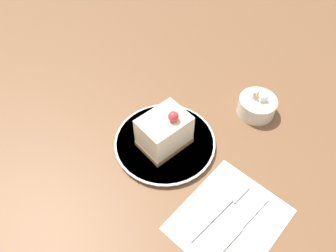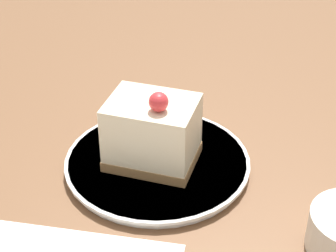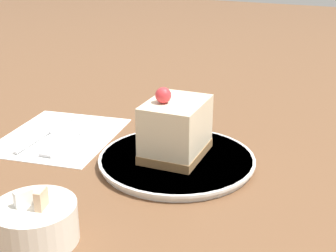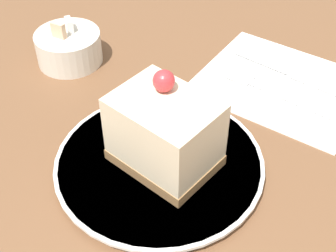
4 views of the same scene
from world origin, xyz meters
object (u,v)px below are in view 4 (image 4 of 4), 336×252
(plate, at_px, (159,164))
(sugar_bowl, at_px, (69,47))
(cake_slice, at_px, (165,133))
(fork, at_px, (263,87))
(knife, at_px, (300,77))

(plate, distance_m, sugar_bowl, 0.25)
(cake_slice, xyz_separation_m, sugar_bowl, (0.05, 0.25, -0.03))
(cake_slice, relative_size, fork, 0.65)
(plate, relative_size, knife, 1.30)
(plate, distance_m, knife, 0.25)
(plate, xyz_separation_m, knife, (0.25, -0.02, -0.00))
(cake_slice, relative_size, sugar_bowl, 1.22)
(fork, relative_size, sugar_bowl, 1.89)
(knife, distance_m, sugar_bowl, 0.33)
(cake_slice, distance_m, knife, 0.25)
(cake_slice, bearing_deg, knife, -7.64)
(plate, xyz_separation_m, sugar_bowl, (0.05, 0.24, 0.02))
(cake_slice, height_order, fork, cake_slice)
(sugar_bowl, bearing_deg, fork, -58.70)
(fork, height_order, knife, same)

